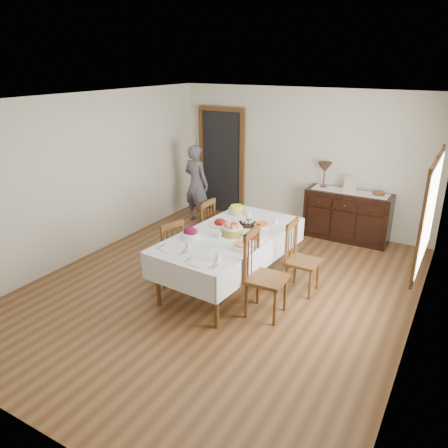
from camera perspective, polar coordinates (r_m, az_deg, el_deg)
The scene contains 26 objects.
ground at distance 6.29m, azimuth -0.46°, elevation -8.40°, with size 6.00×6.00×0.00m, color brown.
room_shell at distance 6.10m, azimuth 0.33°, elevation 7.26°, with size 5.02×6.02×2.65m.
dining_table at distance 6.08m, azimuth 0.78°, elevation -2.08°, with size 1.36×2.41×0.80m.
chair_left_near at distance 6.29m, azimuth -7.33°, elevation -3.58°, with size 0.51×0.51×0.97m.
chair_left_far at distance 6.99m, azimuth -3.03°, elevation -0.69°, with size 0.43×0.43×1.02m.
chair_right_near at distance 5.49m, azimuth 5.04°, elevation -6.39°, with size 0.49×0.49×1.13m.
chair_right_far at distance 6.11m, azimuth 9.88°, elevation -4.27°, with size 0.42×0.42×1.01m.
sideboard at distance 8.09m, azimuth 15.78°, elevation 1.06°, with size 1.48×0.54×0.89m.
person at distance 8.60m, azimuth -3.66°, elevation 5.59°, with size 0.51×0.33×1.64m, color #54535E.
bread_basket at distance 5.98m, azimuth 1.05°, elevation -0.73°, with size 0.31×0.31×0.18m.
egg_basket at distance 6.34m, azimuth 3.10°, elevation 0.12°, with size 0.27×0.27×0.10m.
ham_platter_a at distance 6.34m, azimuth -0.50°, elevation 0.11°, with size 0.33×0.33×0.11m.
ham_platter_b at distance 5.86m, azimuth 3.63°, elevation -1.72°, with size 0.31×0.31×0.11m.
beet_bowl at distance 5.90m, azimuth -4.42°, elevation -1.24°, with size 0.26×0.26×0.15m.
carrot_bowl at distance 6.24m, azimuth 4.94°, elevation -0.23°, with size 0.21×0.21×0.09m.
pineapple_bowl at distance 6.81m, azimuth 1.70°, elevation 1.84°, with size 0.26×0.26×0.13m.
casserole_dish at distance 5.57m, azimuth 2.41°, elevation -2.91°, with size 0.26×0.26×0.07m.
butter_dish at distance 5.94m, azimuth -0.91°, elevation -1.31°, with size 0.15×0.10×0.07m.
setting_left at distance 5.58m, azimuth -6.20°, elevation -3.10°, with size 0.43×0.31×0.10m.
setting_right at distance 5.20m, azimuth -2.37°, elevation -4.82°, with size 0.43×0.31×0.10m.
glass_far_a at distance 6.69m, azimuth 3.30°, elevation 1.41°, with size 0.06×0.06×0.10m.
glass_far_b at distance 6.46m, azimuth 6.75°, elevation 0.50°, with size 0.07×0.07×0.09m.
runner at distance 7.96m, azimuth 16.16°, elevation 4.09°, with size 1.30×0.35×0.01m.
table_lamp at distance 8.03m, azimuth 13.02°, elevation 7.12°, with size 0.26×0.26×0.46m.
picture_frame at distance 7.85m, azimuth 16.15°, elevation 4.88°, with size 0.22×0.08×0.28m.
deco_bowl at distance 7.89m, azimuth 19.55°, elevation 3.76°, with size 0.20×0.20×0.06m.
Camera 1 is at (2.79, -4.73, 3.07)m, focal length 35.00 mm.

